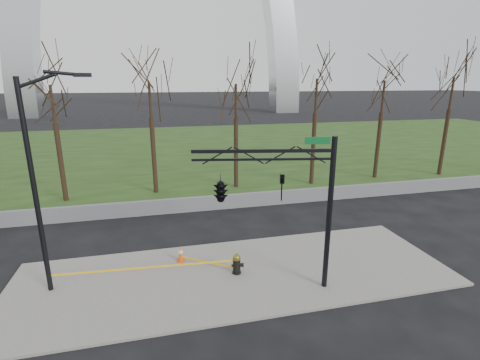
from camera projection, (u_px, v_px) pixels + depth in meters
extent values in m
plane|color=black|center=(236.00, 275.00, 14.76)|extent=(500.00, 500.00, 0.00)
cube|color=slate|center=(236.00, 274.00, 14.75)|extent=(18.00, 6.00, 0.10)
cube|color=#213714|center=(181.00, 148.00, 42.81)|extent=(120.00, 40.00, 0.06)
cube|color=#59595B|center=(208.00, 203.00, 22.12)|extent=(60.00, 0.30, 0.90)
cylinder|color=black|center=(237.00, 272.00, 14.74)|extent=(0.37, 0.37, 0.07)
cylinder|color=black|center=(237.00, 266.00, 14.66)|extent=(0.28, 0.28, 0.65)
cylinder|color=black|center=(242.00, 265.00, 14.63)|extent=(0.26, 0.23, 0.17)
cylinder|color=black|center=(233.00, 265.00, 14.66)|extent=(0.13, 0.13, 0.11)
cylinder|color=olive|center=(237.00, 259.00, 14.56)|extent=(0.33, 0.33, 0.07)
ellipsoid|color=olive|center=(237.00, 257.00, 14.55)|extent=(0.30, 0.30, 0.23)
cylinder|color=olive|center=(237.00, 254.00, 14.51)|extent=(0.07, 0.07, 0.09)
cube|color=#E44E0C|center=(181.00, 261.00, 15.73)|extent=(0.35, 0.35, 0.04)
cone|color=#E44E0C|center=(181.00, 254.00, 15.64)|extent=(0.25, 0.25, 0.60)
cylinder|color=white|center=(181.00, 252.00, 15.61)|extent=(0.19, 0.19, 0.09)
cylinder|color=black|center=(35.00, 193.00, 12.53)|extent=(0.18, 0.18, 8.00)
cylinder|color=black|center=(36.00, 81.00, 11.71)|extent=(1.26, 0.37, 0.56)
cylinder|color=black|center=(63.00, 73.00, 12.00)|extent=(1.21, 0.36, 0.22)
cube|color=black|center=(82.00, 75.00, 12.26)|extent=(0.63, 0.34, 0.14)
cylinder|color=black|center=(329.00, 217.00, 13.05)|extent=(0.20, 0.20, 6.00)
cube|color=black|center=(263.00, 151.00, 12.27)|extent=(4.93, 1.09, 0.12)
cube|color=black|center=(263.00, 159.00, 12.35)|extent=(4.92, 1.06, 0.08)
cube|color=#0C5926|center=(318.00, 141.00, 12.25)|extent=(0.89, 0.22, 0.25)
imported|color=black|center=(282.00, 188.00, 12.67)|extent=(0.20, 0.23, 1.00)
imported|color=black|center=(221.00, 188.00, 12.58)|extent=(1.00, 2.54, 1.00)
cube|color=yellow|center=(147.00, 268.00, 14.01)|extent=(7.24, 0.53, 0.08)
cube|color=yellow|center=(208.00, 262.00, 15.18)|extent=(2.19, 1.59, 0.08)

